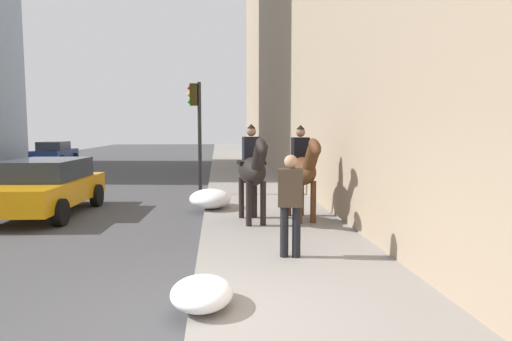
{
  "coord_description": "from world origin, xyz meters",
  "views": [
    {
      "loc": [
        -4.8,
        -0.35,
        2.24
      ],
      "look_at": [
        4.0,
        -1.13,
        1.4
      ],
      "focal_mm": 30.79,
      "sensor_mm": 36.0,
      "label": 1
    }
  ],
  "objects_px": {
    "mounted_horse_far": "(302,169)",
    "mounted_horse_near": "(252,169)",
    "car_near_lane": "(55,152)",
    "traffic_light_near_curb": "(197,120)",
    "car_mid_lane": "(44,186)",
    "pedestrian_greeting": "(291,199)"
  },
  "relations": [
    {
      "from": "mounted_horse_near",
      "to": "pedestrian_greeting",
      "type": "relative_size",
      "value": 1.31
    },
    {
      "from": "mounted_horse_far",
      "to": "car_mid_lane",
      "type": "bearing_deg",
      "value": -111.66
    },
    {
      "from": "mounted_horse_far",
      "to": "car_mid_lane",
      "type": "relative_size",
      "value": 0.51
    },
    {
      "from": "car_near_lane",
      "to": "car_mid_lane",
      "type": "xyz_separation_m",
      "value": [
        -17.21,
        -5.82,
        0.02
      ]
    },
    {
      "from": "mounted_horse_near",
      "to": "traffic_light_near_curb",
      "type": "xyz_separation_m",
      "value": [
        4.53,
        1.44,
        1.17
      ]
    },
    {
      "from": "traffic_light_near_curb",
      "to": "mounted_horse_near",
      "type": "bearing_deg",
      "value": -162.34
    },
    {
      "from": "mounted_horse_near",
      "to": "car_near_lane",
      "type": "relative_size",
      "value": 0.52
    },
    {
      "from": "mounted_horse_far",
      "to": "pedestrian_greeting",
      "type": "height_order",
      "value": "mounted_horse_far"
    },
    {
      "from": "mounted_horse_far",
      "to": "car_mid_lane",
      "type": "height_order",
      "value": "mounted_horse_far"
    },
    {
      "from": "mounted_horse_near",
      "to": "car_near_lane",
      "type": "xyz_separation_m",
      "value": [
        19.15,
        11.11,
        -0.59
      ]
    },
    {
      "from": "traffic_light_near_curb",
      "to": "car_near_lane",
      "type": "bearing_deg",
      "value": 33.47
    },
    {
      "from": "mounted_horse_near",
      "to": "car_near_lane",
      "type": "bearing_deg",
      "value": -157.14
    },
    {
      "from": "mounted_horse_near",
      "to": "car_mid_lane",
      "type": "bearing_deg",
      "value": -117.4
    },
    {
      "from": "car_near_lane",
      "to": "car_mid_lane",
      "type": "distance_m",
      "value": 18.17
    },
    {
      "from": "mounted_horse_near",
      "to": "car_mid_lane",
      "type": "xyz_separation_m",
      "value": [
        1.94,
        5.29,
        -0.58
      ]
    },
    {
      "from": "mounted_horse_far",
      "to": "mounted_horse_near",
      "type": "bearing_deg",
      "value": -88.73
    },
    {
      "from": "car_mid_lane",
      "to": "traffic_light_near_curb",
      "type": "height_order",
      "value": "traffic_light_near_curb"
    },
    {
      "from": "mounted_horse_far",
      "to": "car_near_lane",
      "type": "xyz_separation_m",
      "value": [
        19.0,
        12.27,
        -0.58
      ]
    },
    {
      "from": "car_mid_lane",
      "to": "car_near_lane",
      "type": "bearing_deg",
      "value": -158.48
    },
    {
      "from": "car_near_lane",
      "to": "pedestrian_greeting",
      "type": "bearing_deg",
      "value": -153.37
    },
    {
      "from": "pedestrian_greeting",
      "to": "car_near_lane",
      "type": "height_order",
      "value": "pedestrian_greeting"
    },
    {
      "from": "traffic_light_near_curb",
      "to": "car_mid_lane",
      "type": "bearing_deg",
      "value": 123.94
    }
  ]
}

